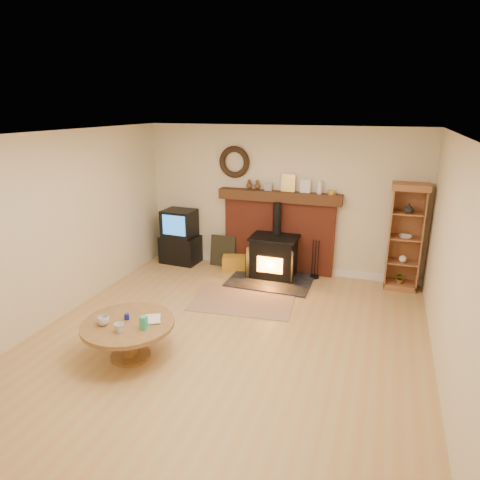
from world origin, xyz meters
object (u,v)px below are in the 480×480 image
at_px(tv_unit, 180,238).
at_px(curio_cabinet, 405,237).
at_px(wood_stove, 273,258).
at_px(coffee_table, 128,329).

distance_m(tv_unit, curio_cabinet, 4.04).
distance_m(wood_stove, coffee_table, 3.16).
distance_m(wood_stove, tv_unit, 1.92).
bearing_deg(tv_unit, curio_cabinet, 1.19).
bearing_deg(coffee_table, tv_unit, 105.91).
xyz_separation_m(wood_stove, curio_cabinet, (2.11, 0.28, 0.52)).
bearing_deg(coffee_table, curio_cabinet, 46.48).
bearing_deg(wood_stove, tv_unit, 174.21).
relative_size(wood_stove, coffee_table, 1.27).
bearing_deg(curio_cabinet, wood_stove, -172.54).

